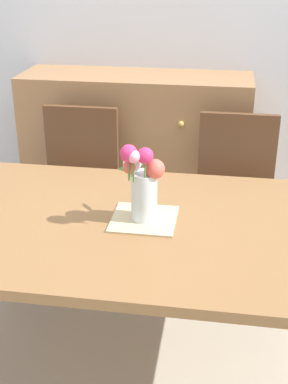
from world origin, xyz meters
The scene contains 8 objects.
ground_plane centered at (0.00, 0.00, 0.00)m, with size 12.00×12.00×0.00m, color #B7AD99.
back_wall centered at (0.00, 1.60, 1.40)m, with size 7.00×0.10×2.80m, color silver.
dining_table centered at (0.00, 0.00, 0.64)m, with size 1.59×1.02×0.72m.
chair_left centered at (-0.44, 0.85, 0.52)m, with size 0.42×0.42×0.90m.
chair_right centered at (0.44, 0.85, 0.52)m, with size 0.42×0.42×0.90m.
dresser centered at (-0.19, 1.33, 0.50)m, with size 1.40×0.47×1.00m.
placemat centered at (0.07, 0.02, 0.73)m, with size 0.25×0.25×0.01m, color #CCB789.
flower_vase centered at (0.06, 0.01, 0.89)m, with size 0.19×0.19×0.32m.
Camera 1 is at (0.35, -1.75, 1.68)m, focal length 48.65 mm.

